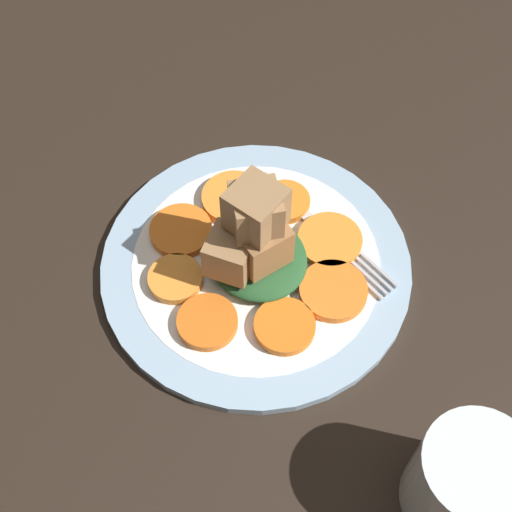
{
  "coord_description": "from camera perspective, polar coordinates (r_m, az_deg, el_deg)",
  "views": [
    {
      "loc": [
        -29.43,
        21.21,
        60.28
      ],
      "look_at": [
        0.0,
        0.0,
        4.1
      ],
      "focal_mm": 50.0,
      "sensor_mm": 36.0,
      "label": 1
    }
  ],
  "objects": [
    {
      "name": "table_slab",
      "position": [
        0.69,
        -0.0,
        -1.39
      ],
      "size": [
        120.0,
        120.0,
        2.0
      ],
      "primitive_type": "cube",
      "color": "black",
      "rests_on": "ground"
    },
    {
      "name": "plate",
      "position": [
        0.68,
        -0.0,
        -0.72
      ],
      "size": [
        29.61,
        29.61,
        1.05
      ],
      "color": "#99B7D1",
      "rests_on": "table_slab"
    },
    {
      "name": "carrot_slice_0",
      "position": [
        0.69,
        5.91,
        1.23
      ],
      "size": [
        6.27,
        6.27,
        0.87
      ],
      "primitive_type": "cylinder",
      "color": "orange",
      "rests_on": "plate"
    },
    {
      "name": "carrot_slice_1",
      "position": [
        0.71,
        2.34,
        4.37
      ],
      "size": [
        4.99,
        4.99,
        0.87
      ],
      "primitive_type": "cylinder",
      "color": "orange",
      "rests_on": "plate"
    },
    {
      "name": "carrot_slice_2",
      "position": [
        0.72,
        -1.79,
        4.66
      ],
      "size": [
        6.48,
        6.48,
        0.87
      ],
      "primitive_type": "cylinder",
      "color": "orange",
      "rests_on": "plate"
    },
    {
      "name": "carrot_slice_3",
      "position": [
        0.7,
        -6.02,
        2.01
      ],
      "size": [
        6.1,
        6.1,
        0.87
      ],
      "primitive_type": "cylinder",
      "color": "orange",
      "rests_on": "plate"
    },
    {
      "name": "carrot_slice_4",
      "position": [
        0.67,
        -6.47,
        -1.82
      ],
      "size": [
        5.13,
        5.13,
        0.87
      ],
      "primitive_type": "cylinder",
      "color": "orange",
      "rests_on": "plate"
    },
    {
      "name": "carrot_slice_5",
      "position": [
        0.64,
        -3.92,
        -5.29
      ],
      "size": [
        5.52,
        5.52,
        0.87
      ],
      "primitive_type": "cylinder",
      "color": "orange",
      "rests_on": "plate"
    },
    {
      "name": "carrot_slice_6",
      "position": [
        0.64,
        2.3,
        -5.63
      ],
      "size": [
        5.56,
        5.56,
        0.87
      ],
      "primitive_type": "cylinder",
      "color": "orange",
      "rests_on": "plate"
    },
    {
      "name": "carrot_slice_7",
      "position": [
        0.66,
        6.2,
        -2.78
      ],
      "size": [
        6.34,
        6.34,
        0.87
      ],
      "primitive_type": "cylinder",
      "color": "orange",
      "rests_on": "plate"
    },
    {
      "name": "center_pile",
      "position": [
        0.64,
        -0.15,
        1.4
      ],
      "size": [
        10.28,
        10.18,
        10.62
      ],
      "color": "#235128",
      "rests_on": "plate"
    },
    {
      "name": "fork",
      "position": [
        0.7,
        5.58,
        1.76
      ],
      "size": [
        18.26,
        3.1,
        0.4
      ],
      "rotation": [
        0.0,
        0.0,
        0.08
      ],
      "color": "#B2B2B7",
      "rests_on": "plate"
    },
    {
      "name": "water_glass",
      "position": [
        0.58,
        16.51,
        -16.89
      ],
      "size": [
        8.39,
        8.39,
        9.33
      ],
      "color": "silver",
      "rests_on": "table_slab"
    }
  ]
}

